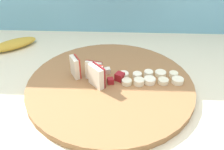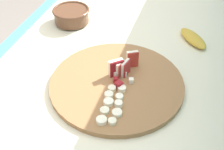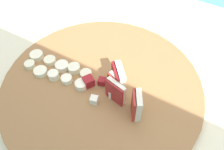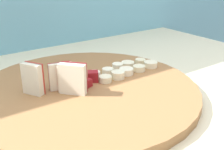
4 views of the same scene
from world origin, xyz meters
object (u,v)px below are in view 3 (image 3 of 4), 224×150
(cutting_board, at_px, (102,87))
(banana_slice_rows, at_px, (58,69))
(apple_wedge_fan, at_px, (122,89))
(apple_dice_pile, at_px, (105,87))

(cutting_board, height_order, banana_slice_rows, banana_slice_rows)
(banana_slice_rows, bearing_deg, cutting_board, -170.95)
(apple_wedge_fan, height_order, apple_dice_pile, apple_wedge_fan)
(apple_dice_pile, bearing_deg, banana_slice_rows, 4.66)
(cutting_board, distance_m, apple_wedge_fan, 0.06)
(cutting_board, height_order, apple_wedge_fan, apple_wedge_fan)
(apple_dice_pile, bearing_deg, cutting_board, -30.53)
(cutting_board, distance_m, apple_dice_pile, 0.02)
(apple_wedge_fan, distance_m, banana_slice_rows, 0.15)
(apple_dice_pile, height_order, banana_slice_rows, apple_dice_pile)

